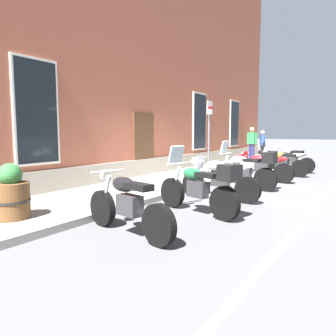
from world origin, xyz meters
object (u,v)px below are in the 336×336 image
at_px(motorcycle_black_naked, 127,205).
at_px(motorcycle_silver_touring, 246,169).
at_px(motorcycle_red_sport, 259,165).
at_px(barrel_planter, 11,195).
at_px(motorcycle_grey_naked, 290,160).
at_px(pedestrian_blue_top, 262,144).
at_px(parking_sign, 209,127).
at_px(pedestrian_striped_shirt, 252,142).
at_px(motorcycle_yellow_naked, 280,163).
at_px(motorcycle_white_sport, 216,176).
at_px(motorcycle_green_touring, 201,187).

relative_size(motorcycle_black_naked, motorcycle_silver_touring, 1.00).
distance_m(motorcycle_red_sport, barrel_planter, 7.81).
distance_m(motorcycle_silver_touring, motorcycle_grey_naked, 4.93).
xyz_separation_m(motorcycle_black_naked, pedestrian_blue_top, (13.52, 2.02, 0.53)).
distance_m(parking_sign, barrel_planter, 7.20).
height_order(motorcycle_red_sport, pedestrian_blue_top, pedestrian_blue_top).
xyz_separation_m(motorcycle_black_naked, pedestrian_striped_shirt, (12.78, 2.34, 0.64)).
bearing_deg(motorcycle_yellow_naked, motorcycle_black_naked, 178.67).
height_order(motorcycle_black_naked, motorcycle_white_sport, motorcycle_white_sport).
distance_m(motorcycle_white_sport, parking_sign, 3.67).
height_order(motorcycle_white_sport, pedestrian_blue_top, pedestrian_blue_top).
xyz_separation_m(motorcycle_silver_touring, pedestrian_blue_top, (8.44, 2.12, 0.44)).
distance_m(motorcycle_silver_touring, pedestrian_striped_shirt, 8.09).
bearing_deg(parking_sign, motorcycle_white_sport, -150.99).
bearing_deg(motorcycle_green_touring, parking_sign, 24.26).
distance_m(pedestrian_blue_top, parking_sign, 7.21).
relative_size(motorcycle_grey_naked, pedestrian_striped_shirt, 1.12).
bearing_deg(pedestrian_blue_top, motorcycle_grey_naked, -147.64).
relative_size(motorcycle_silver_touring, pedestrian_striped_shirt, 1.17).
distance_m(pedestrian_striped_shirt, barrel_planter, 13.52).
bearing_deg(motorcycle_grey_naked, motorcycle_yellow_naked, 179.61).
distance_m(motorcycle_red_sport, pedestrian_blue_top, 6.97).
bearing_deg(barrel_planter, motorcycle_white_sport, -26.15).
relative_size(motorcycle_green_touring, motorcycle_silver_touring, 0.99).
bearing_deg(motorcycle_yellow_naked, motorcycle_green_touring, -178.50).
height_order(parking_sign, barrel_planter, parking_sign).
bearing_deg(motorcycle_red_sport, motorcycle_green_touring, -174.90).
bearing_deg(pedestrian_striped_shirt, parking_sign, -174.15).
bearing_deg(pedestrian_striped_shirt, pedestrian_blue_top, -23.83).
relative_size(motorcycle_red_sport, pedestrian_blue_top, 1.38).
bearing_deg(motorcycle_white_sport, motorcycle_black_naked, -179.91).
distance_m(motorcycle_grey_naked, pedestrian_striped_shirt, 3.82).
xyz_separation_m(motorcycle_white_sport, motorcycle_yellow_naked, (5.23, -0.20, -0.10)).
height_order(motorcycle_silver_touring, pedestrian_blue_top, pedestrian_blue_top).
height_order(motorcycle_yellow_naked, pedestrian_blue_top, pedestrian_blue_top).
height_order(motorcycle_black_naked, barrel_planter, barrel_planter).
height_order(motorcycle_silver_touring, motorcycle_yellow_naked, motorcycle_silver_touring).
xyz_separation_m(motorcycle_green_touring, motorcycle_silver_touring, (3.30, 0.27, 0.01)).
height_order(motorcycle_green_touring, motorcycle_grey_naked, motorcycle_green_touring).
xyz_separation_m(motorcycle_grey_naked, pedestrian_striped_shirt, (2.76, 2.55, 0.64)).
height_order(motorcycle_green_touring, pedestrian_blue_top, pedestrian_blue_top).
bearing_deg(motorcycle_silver_touring, motorcycle_white_sport, 176.37).
bearing_deg(motorcycle_yellow_naked, pedestrian_blue_top, 24.03).
distance_m(motorcycle_yellow_naked, parking_sign, 3.18).
relative_size(motorcycle_red_sport, pedestrian_striped_shirt, 1.24).
distance_m(motorcycle_green_touring, motorcycle_yellow_naked, 6.77).
xyz_separation_m(motorcycle_white_sport, pedestrian_striped_shirt, (9.45, 2.34, 0.55)).
bearing_deg(barrel_planter, motorcycle_green_touring, -43.37).
height_order(motorcycle_green_touring, motorcycle_yellow_naked, motorcycle_green_touring).
bearing_deg(pedestrian_striped_shirt, motorcycle_green_touring, -166.10).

